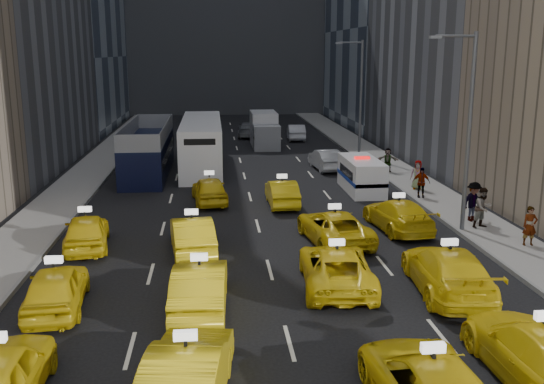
{
  "coord_description": "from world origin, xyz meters",
  "views": [
    {
      "loc": [
        -2.07,
        -13.82,
        8.17
      ],
      "look_at": [
        0.54,
        12.51,
        2.0
      ],
      "focal_mm": 40.0,
      "sensor_mm": 36.0,
      "label": 1
    }
  ],
  "objects_px": {
    "nypd_van": "(361,176)",
    "pedestrian_0": "(530,226)",
    "double_decker": "(148,149)",
    "box_truck": "(264,130)",
    "city_bus": "(202,144)"
  },
  "relations": [
    {
      "from": "pedestrian_0",
      "to": "city_bus",
      "type": "bearing_deg",
      "value": 129.37
    },
    {
      "from": "pedestrian_0",
      "to": "box_truck",
      "type": "bearing_deg",
      "value": 110.75
    },
    {
      "from": "nypd_van",
      "to": "pedestrian_0",
      "type": "bearing_deg",
      "value": -66.6
    },
    {
      "from": "nypd_van",
      "to": "city_bus",
      "type": "height_order",
      "value": "city_bus"
    },
    {
      "from": "nypd_van",
      "to": "box_truck",
      "type": "relative_size",
      "value": 0.75
    },
    {
      "from": "double_decker",
      "to": "box_truck",
      "type": "xyz_separation_m",
      "value": [
        8.91,
        11.41,
        -0.25
      ]
    },
    {
      "from": "nypd_van",
      "to": "box_truck",
      "type": "bearing_deg",
      "value": 104.82
    },
    {
      "from": "city_bus",
      "to": "box_truck",
      "type": "bearing_deg",
      "value": 63.95
    },
    {
      "from": "pedestrian_0",
      "to": "double_decker",
      "type": "bearing_deg",
      "value": 138.62
    },
    {
      "from": "nypd_van",
      "to": "pedestrian_0",
      "type": "relative_size",
      "value": 2.94
    },
    {
      "from": "city_bus",
      "to": "double_decker",
      "type": "bearing_deg",
      "value": -148.21
    },
    {
      "from": "double_decker",
      "to": "pedestrian_0",
      "type": "height_order",
      "value": "double_decker"
    },
    {
      "from": "double_decker",
      "to": "pedestrian_0",
      "type": "xyz_separation_m",
      "value": [
        17.59,
        -18.02,
        -0.69
      ]
    },
    {
      "from": "double_decker",
      "to": "pedestrian_0",
      "type": "distance_m",
      "value": 25.19
    },
    {
      "from": "city_bus",
      "to": "box_truck",
      "type": "relative_size",
      "value": 2.0
    }
  ]
}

